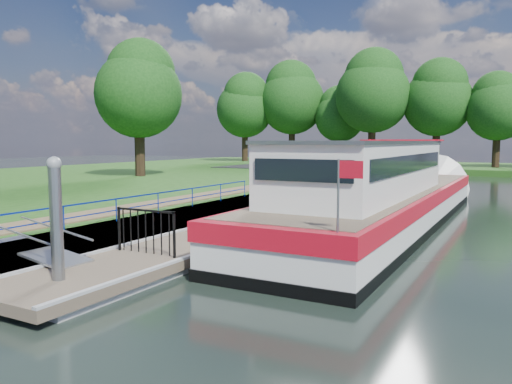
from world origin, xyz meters
The scene contains 17 objects.
ground centered at (0.00, 0.00, 0.00)m, with size 160.00×160.00×0.00m, color black.
riverbank centered at (-18.00, 15.00, 0.39)m, with size 32.00×90.00×0.78m, color #1E4814.
bank_edge centered at (-2.55, 15.00, 0.39)m, with size 1.10×90.00×0.78m, color #473D2D.
footpath centered at (-4.40, 8.00, 0.80)m, with size 1.60×40.00×0.05m, color brown.
carpark centered at (-11.00, 38.00, 0.81)m, with size 14.00×12.00×0.06m, color black.
blue_fence centered at (-2.75, 3.00, 1.31)m, with size 0.04×18.04×0.72m.
pontoon centered at (0.00, 13.00, 0.18)m, with size 2.50×30.00×0.56m.
mooring_piles centered at (0.00, 13.00, 1.28)m, with size 0.30×27.30×3.55m.
gangway centered at (-1.85, 0.50, 0.63)m, with size 2.58×1.00×0.92m.
gate_panel centered at (0.00, 2.20, 1.15)m, with size 1.85×0.05×1.15m.
barge centered at (3.60, 12.23, 1.09)m, with size 4.36×21.15×4.78m.
horizon_trees centered at (-1.61, 48.68, 7.95)m, with size 54.38×10.03×12.87m.
bank_tree_a centered at (-15.99, 20.08, 7.02)m, with size 6.12×6.12×9.72m.
car_a centered at (-8.32, 36.97, 1.48)m, with size 1.53×3.79×1.29m, color #999999.
car_b centered at (-11.69, 36.82, 1.47)m, with size 1.33×3.83×1.26m, color #999999.
car_c centered at (-13.95, 36.48, 1.47)m, with size 1.77×4.34×1.26m, color #999999.
car_d centered at (-7.79, 39.98, 1.48)m, with size 2.12×4.61×1.28m, color #999999.
Camera 1 is at (8.41, -7.38, 3.25)m, focal length 35.00 mm.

